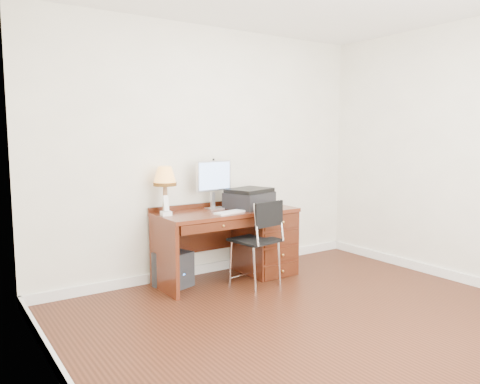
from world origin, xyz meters
TOP-DOWN VIEW (x-y plane):
  - ground at (0.00, 0.00)m, footprint 4.00×4.00m
  - room_shell at (0.00, 0.63)m, footprint 4.00×4.00m
  - desk at (0.32, 1.40)m, footprint 1.50×0.67m
  - monitor at (-0.05, 1.56)m, footprint 0.45×0.17m
  - keyboard at (-0.03, 1.23)m, footprint 0.45×0.21m
  - mouse_pad at (0.30, 1.35)m, footprint 0.21×0.21m
  - printer at (0.30, 1.40)m, footprint 0.57×0.50m
  - leg_lamp at (-0.62, 1.56)m, footprint 0.23×0.23m
  - phone at (-0.67, 1.45)m, footprint 0.10×0.10m
  - pen_cup at (0.12, 1.61)m, footprint 0.07×0.07m
  - chair at (0.15, 1.02)m, footprint 0.47×0.48m
  - equipment_box at (-0.58, 1.50)m, footprint 0.39×0.39m

SIDE VIEW (x-z plane):
  - ground at x=0.00m, z-range 0.00..0.00m
  - room_shell at x=0.00m, z-range -1.95..2.05m
  - equipment_box at x=-0.58m, z-range 0.00..0.36m
  - desk at x=0.32m, z-range 0.04..0.79m
  - chair at x=0.15m, z-range 0.09..0.98m
  - keyboard at x=-0.03m, z-range 0.75..0.77m
  - mouse_pad at x=0.30m, z-range 0.74..0.78m
  - pen_cup at x=0.12m, z-range 0.75..0.84m
  - phone at x=-0.67m, z-range 0.71..0.91m
  - printer at x=0.30m, z-range 0.75..0.96m
  - monitor at x=-0.05m, z-range 0.82..1.34m
  - leg_lamp at x=-0.62m, z-range 0.86..1.34m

